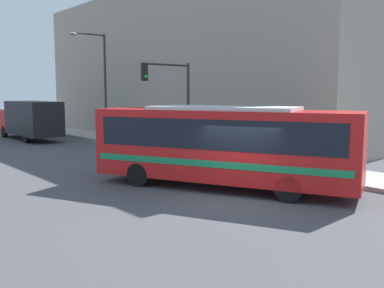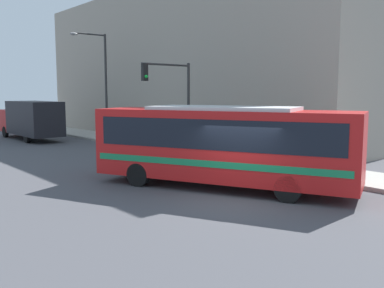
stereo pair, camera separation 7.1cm
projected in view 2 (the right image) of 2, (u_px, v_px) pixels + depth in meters
name	position (u px, v px, depth m)	size (l,w,h in m)	color
ground_plane	(240.00, 199.00, 14.73)	(120.00, 120.00, 0.00)	#47474C
sidewalk	(107.00, 138.00, 33.75)	(3.13, 70.00, 0.17)	#A8A399
building_facade	(176.00, 65.00, 33.76)	(6.00, 32.08, 11.57)	#9E9384
city_bus	(223.00, 142.00, 16.20)	(6.41, 10.14, 3.13)	red
delivery_truck	(30.00, 119.00, 33.08)	(2.34, 8.42, 2.98)	black
fire_hydrant	(269.00, 158.00, 20.14)	(0.24, 0.32, 0.80)	red
traffic_light_pole	(173.00, 91.00, 23.75)	(3.28, 0.35, 5.13)	#2D2D2D
street_lamp	(102.00, 77.00, 31.55)	(2.80, 0.28, 7.73)	#2D2D2D
pedestrian_near_corner	(149.00, 132.00, 28.74)	(0.34, 0.34, 1.59)	#23283D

